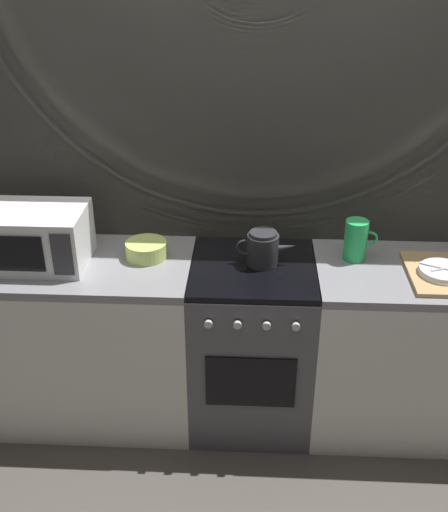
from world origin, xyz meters
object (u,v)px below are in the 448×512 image
(microwave, at_px, (37,237))
(kettle, at_px, (263,248))
(stove_unit, at_px, (251,343))
(dish_pile, at_px, (442,273))
(pitcher, at_px, (356,240))
(mixing_bowl, at_px, (146,250))

(microwave, bearing_deg, kettle, 2.19)
(stove_unit, height_order, kettle, kettle)
(stove_unit, bearing_deg, dish_pile, -3.58)
(microwave, relative_size, pitcher, 2.30)
(stove_unit, relative_size, mixing_bowl, 4.50)
(dish_pile, bearing_deg, microwave, 178.69)
(dish_pile, bearing_deg, pitcher, 157.77)
(pitcher, height_order, dish_pile, pitcher)
(microwave, height_order, pitcher, microwave)
(kettle, bearing_deg, pitcher, 9.02)
(stove_unit, distance_m, kettle, 0.53)
(stove_unit, relative_size, kettle, 3.16)
(microwave, height_order, dish_pile, microwave)
(kettle, bearing_deg, dish_pile, -5.83)
(mixing_bowl, distance_m, dish_pile, 1.39)
(stove_unit, height_order, microwave, microwave)
(stove_unit, relative_size, microwave, 1.96)
(stove_unit, relative_size, dish_pile, 2.25)
(pitcher, xyz_separation_m, dish_pile, (0.38, -0.15, -0.08))
(stove_unit, height_order, pitcher, pitcher)
(microwave, height_order, mixing_bowl, microwave)
(mixing_bowl, bearing_deg, stove_unit, -7.18)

